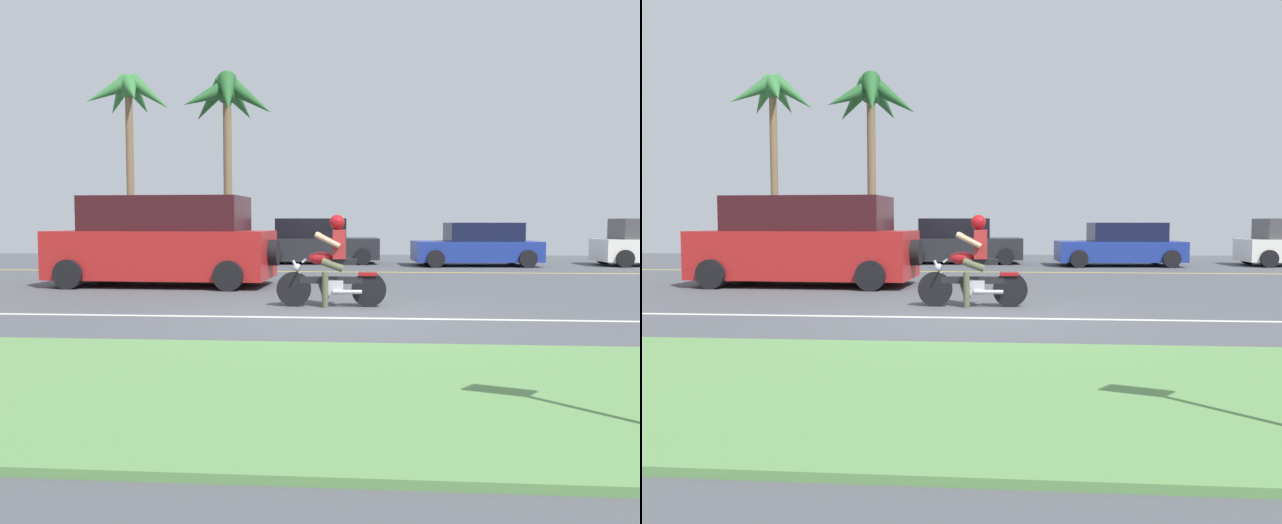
{
  "view_description": "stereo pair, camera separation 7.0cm",
  "coord_description": "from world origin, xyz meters",
  "views": [
    {
      "loc": [
        0.47,
        -9.3,
        1.45
      ],
      "look_at": [
        -0.51,
        3.24,
        0.63
      ],
      "focal_mm": 35.01,
      "sensor_mm": 36.0,
      "label": 1
    },
    {
      "loc": [
        0.54,
        -9.29,
        1.45
      ],
      "look_at": [
        -0.51,
        3.24,
        0.63
      ],
      "focal_mm": 35.01,
      "sensor_mm": 36.0,
      "label": 2
    }
  ],
  "objects": [
    {
      "name": "lane_line_far",
      "position": [
        0.0,
        8.57,
        0.0
      ],
      "size": [
        50.4,
        0.12,
        0.01
      ],
      "primitive_type": "cube",
      "color": "yellow",
      "rests_on": "ground"
    },
    {
      "name": "motorcyclist",
      "position": [
        -0.15,
        1.26,
        0.66
      ],
      "size": [
        1.87,
        0.61,
        1.57
      ],
      "color": "black",
      "rests_on": "ground"
    },
    {
      "name": "parked_car_0",
      "position": [
        -6.25,
        11.48,
        0.68
      ],
      "size": [
        4.36,
        2.11,
        1.45
      ],
      "color": "#AD1E1E",
      "rests_on": "ground"
    },
    {
      "name": "parked_car_1",
      "position": [
        -1.36,
        12.24,
        0.73
      ],
      "size": [
        4.25,
        2.16,
        1.55
      ],
      "color": "#232328",
      "rests_on": "ground"
    },
    {
      "name": "suv_nearby",
      "position": [
        -4.13,
        4.47,
        0.98
      ],
      "size": [
        5.11,
        2.25,
        2.01
      ],
      "color": "#AD1E1E",
      "rests_on": "ground"
    },
    {
      "name": "parked_car_2",
      "position": [
        4.03,
        11.45,
        0.67
      ],
      "size": [
        4.13,
        2.17,
        1.41
      ],
      "color": "navy",
      "rests_on": "ground"
    },
    {
      "name": "palm_tree_0",
      "position": [
        -8.88,
        14.7,
        6.06
      ],
      "size": [
        3.36,
        3.41,
        7.23
      ],
      "color": "brown",
      "rests_on": "ground"
    },
    {
      "name": "palm_tree_1",
      "position": [
        -5.22,
        15.61,
        6.05
      ],
      "size": [
        3.85,
        3.95,
        7.36
      ],
      "color": "brown",
      "rests_on": "ground"
    },
    {
      "name": "grass_median",
      "position": [
        0.0,
        -4.1,
        0.03
      ],
      "size": [
        56.0,
        3.8,
        0.06
      ],
      "primitive_type": "cube",
      "color": "#5B8C4C",
      "rests_on": "ground"
    },
    {
      "name": "ground",
      "position": [
        0.0,
        3.0,
        -0.02
      ],
      "size": [
        56.0,
        30.0,
        0.04
      ],
      "primitive_type": "cube",
      "color": "#4C4F54"
    },
    {
      "name": "lane_line_near",
      "position": [
        0.0,
        -0.01,
        0.0
      ],
      "size": [
        50.4,
        0.12,
        0.01
      ],
      "primitive_type": "cube",
      "color": "silver",
      "rests_on": "ground"
    }
  ]
}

